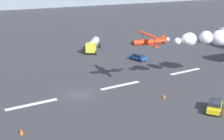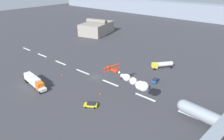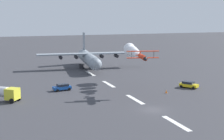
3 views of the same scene
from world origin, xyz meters
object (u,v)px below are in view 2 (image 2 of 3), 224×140
(traffic_cone_far, at_px, (100,93))
(fuel_tanker_truck, at_px, (162,65))
(stunt_biplane_red, at_px, (134,82))
(traffic_cone_near, at_px, (62,75))
(followme_car_yellow, at_px, (91,105))
(cargo_transport_plane, at_px, (222,123))
(semi_truck_orange, at_px, (34,81))
(airport_staff_sedan, at_px, (155,80))

(traffic_cone_far, bearing_deg, fuel_tanker_truck, 80.43)
(stunt_biplane_red, bearing_deg, traffic_cone_near, -175.81)
(followme_car_yellow, bearing_deg, stunt_biplane_red, 48.48)
(stunt_biplane_red, height_order, fuel_tanker_truck, stunt_biplane_red)
(cargo_transport_plane, xyz_separation_m, fuel_tanker_truck, (-31.83, 28.27, -1.50))
(stunt_biplane_red, distance_m, semi_truck_orange, 38.75)
(cargo_transport_plane, relative_size, traffic_cone_near, 43.32)
(cargo_transport_plane, bearing_deg, semi_truck_orange, -163.35)
(stunt_biplane_red, distance_m, traffic_cone_near, 35.69)
(followme_car_yellow, bearing_deg, traffic_cone_near, 162.91)
(semi_truck_orange, bearing_deg, traffic_cone_near, 87.03)
(semi_truck_orange, height_order, traffic_cone_far, semi_truck_orange)
(stunt_biplane_red, relative_size, followme_car_yellow, 4.55)
(airport_staff_sedan, bearing_deg, traffic_cone_near, -148.13)
(traffic_cone_near, xyz_separation_m, traffic_cone_far, (22.65, -0.34, 0.00))
(followme_car_yellow, relative_size, airport_staff_sedan, 1.05)
(traffic_cone_near, bearing_deg, cargo_transport_plane, 5.83)
(fuel_tanker_truck, height_order, traffic_cone_near, fuel_tanker_truck)
(traffic_cone_near, bearing_deg, followme_car_yellow, -17.09)
(cargo_transport_plane, bearing_deg, traffic_cone_near, -174.17)
(stunt_biplane_red, xyz_separation_m, semi_truck_orange, (-35.39, -14.62, -5.95))
(stunt_biplane_red, xyz_separation_m, followme_car_yellow, (-9.21, -10.40, -7.26))
(stunt_biplane_red, distance_m, airport_staff_sedan, 19.41)
(cargo_transport_plane, xyz_separation_m, stunt_biplane_red, (-25.58, -3.61, 4.82))
(stunt_biplane_red, height_order, traffic_cone_far, stunt_biplane_red)
(cargo_transport_plane, relative_size, fuel_tanker_truck, 3.57)
(followme_car_yellow, bearing_deg, airport_staff_sedan, 75.45)
(cargo_transport_plane, relative_size, semi_truck_orange, 2.31)
(traffic_cone_far, bearing_deg, cargo_transport_plane, 9.79)
(fuel_tanker_truck, bearing_deg, cargo_transport_plane, -41.62)
(traffic_cone_far, bearing_deg, stunt_biplane_red, 13.42)
(cargo_transport_plane, xyz_separation_m, traffic_cone_far, (-37.69, -6.50, -2.87))
(semi_truck_orange, relative_size, fuel_tanker_truck, 1.55)
(stunt_biplane_red, bearing_deg, traffic_cone_far, -166.58)
(traffic_cone_far, bearing_deg, airport_staff_sedan, 63.76)
(stunt_biplane_red, xyz_separation_m, traffic_cone_near, (-34.76, -2.55, -7.69))
(fuel_tanker_truck, xyz_separation_m, traffic_cone_far, (-5.86, -34.78, -1.37))
(cargo_transport_plane, xyz_separation_m, semi_truck_orange, (-60.97, -18.23, -1.13))
(semi_truck_orange, distance_m, traffic_cone_far, 26.12)
(stunt_biplane_red, height_order, followme_car_yellow, stunt_biplane_red)
(cargo_transport_plane, height_order, stunt_biplane_red, cargo_transport_plane)
(semi_truck_orange, xyz_separation_m, airport_staff_sedan, (33.52, 32.52, -1.31))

